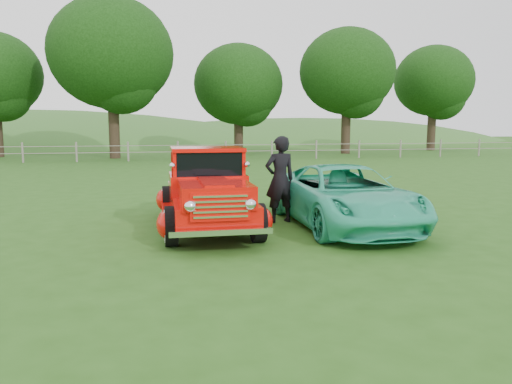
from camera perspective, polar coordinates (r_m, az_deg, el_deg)
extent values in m
plane|color=#244E14|center=(9.74, -2.90, -5.76)|extent=(140.00, 140.00, 0.00)
ellipsoid|color=#285920|center=(69.75, -25.16, 1.13)|extent=(84.00, 60.00, 18.00)
ellipsoid|color=#285920|center=(74.75, 5.22, 3.08)|extent=(72.00, 52.00, 14.00)
cube|color=gray|center=(31.44, -8.92, 4.57)|extent=(48.00, 0.04, 0.04)
cube|color=gray|center=(31.42, -8.94, 5.29)|extent=(48.00, 0.04, 0.04)
cylinder|color=black|center=(34.46, -15.94, 7.75)|extent=(0.70, 0.70, 4.84)
ellipsoid|color=black|center=(34.76, -16.22, 15.02)|extent=(8.00, 8.00, 7.20)
cylinder|color=black|center=(38.89, -2.01, 7.21)|extent=(0.70, 0.70, 3.74)
ellipsoid|color=black|center=(39.01, -2.03, 12.21)|extent=(6.80, 6.80, 6.12)
cylinder|color=black|center=(39.11, 10.23, 7.58)|extent=(0.70, 0.70, 4.40)
ellipsoid|color=black|center=(39.30, 10.38, 13.42)|extent=(7.20, 7.20, 6.48)
cylinder|color=black|center=(45.79, 19.43, 7.14)|extent=(0.70, 0.70, 4.18)
ellipsoid|color=black|center=(45.93, 19.65, 11.88)|extent=(6.60, 6.60, 5.94)
cylinder|color=black|center=(9.49, -9.66, -3.87)|extent=(0.24, 0.76, 0.76)
cylinder|color=black|center=(9.68, 0.23, -3.53)|extent=(0.24, 0.76, 0.76)
cylinder|color=black|center=(12.54, -10.10, -1.03)|extent=(0.24, 0.76, 0.76)
cylinder|color=black|center=(12.68, -2.58, -0.82)|extent=(0.24, 0.76, 0.76)
cube|color=red|center=(11.03, -5.62, -1.11)|extent=(1.57, 4.61, 0.44)
ellipsoid|color=red|center=(9.48, -10.09, -3.64)|extent=(0.42, 0.75, 0.54)
ellipsoid|color=red|center=(9.68, 0.64, -3.28)|extent=(0.42, 0.75, 0.54)
ellipsoid|color=red|center=(12.53, -10.42, -0.86)|extent=(0.42, 0.75, 0.54)
ellipsoid|color=red|center=(12.69, -2.27, -0.63)|extent=(0.42, 0.75, 0.54)
cube|color=red|center=(9.45, -4.70, -0.20)|extent=(1.33, 1.60, 0.42)
cube|color=red|center=(10.87, -5.59, 0.95)|extent=(1.60, 1.35, 0.44)
cube|color=black|center=(10.83, -5.63, 3.42)|extent=(1.45, 1.12, 0.50)
cube|color=red|center=(10.81, -5.65, 4.90)|extent=(1.52, 1.22, 0.08)
cube|color=red|center=(12.31, -6.27, 1.55)|extent=(1.18, 1.95, 0.45)
cube|color=white|center=(8.67, -4.07, -1.72)|extent=(1.06, 0.10, 0.50)
cube|color=white|center=(8.65, -3.96, -4.64)|extent=(1.81, 0.10, 0.10)
cube|color=white|center=(13.44, -6.65, -0.21)|extent=(1.71, 0.10, 0.10)
imported|color=#2FBC90|center=(11.25, 10.08, -0.47)|extent=(2.35, 4.96, 1.37)
imported|color=black|center=(11.55, 2.75, 1.45)|extent=(0.80, 0.60, 2.01)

